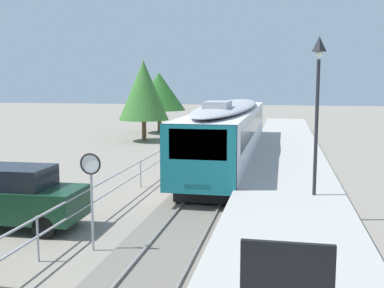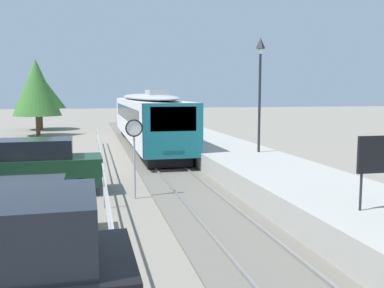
{
  "view_description": "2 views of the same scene",
  "coord_description": "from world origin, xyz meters",
  "px_view_note": "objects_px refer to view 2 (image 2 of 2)",
  "views": [
    {
      "loc": [
        3.0,
        1.24,
        4.72
      ],
      "look_at": [
        -1.0,
        21.41,
        2.0
      ],
      "focal_mm": 43.24,
      "sensor_mm": 36.0,
      "label": 1
    },
    {
      "loc": [
        -3.62,
        -1.93,
        3.72
      ],
      "look_at": [
        0.4,
        15.41,
        1.6
      ],
      "focal_mm": 40.5,
      "sensor_mm": 36.0,
      "label": 2
    }
  ],
  "objects_px": {
    "parked_hatchback_yellow": "(16,210)",
    "parked_suv_dark_green": "(36,166)",
    "platform_notice_board": "(380,157)",
    "speed_limit_sign": "(134,139)",
    "platform_lamp_mid_platform": "(260,73)",
    "commuter_train": "(146,116)"
  },
  "relations": [
    {
      "from": "commuter_train",
      "to": "platform_lamp_mid_platform",
      "type": "distance_m",
      "value": 11.17
    },
    {
      "from": "platform_notice_board",
      "to": "platform_lamp_mid_platform",
      "type": "bearing_deg",
      "value": 84.38
    },
    {
      "from": "platform_lamp_mid_platform",
      "to": "parked_hatchback_yellow",
      "type": "distance_m",
      "value": 13.03
    },
    {
      "from": "commuter_train",
      "to": "platform_lamp_mid_platform",
      "type": "height_order",
      "value": "platform_lamp_mid_platform"
    },
    {
      "from": "parked_suv_dark_green",
      "to": "speed_limit_sign",
      "type": "bearing_deg",
      "value": -23.08
    },
    {
      "from": "platform_notice_board",
      "to": "parked_hatchback_yellow",
      "type": "distance_m",
      "value": 9.06
    },
    {
      "from": "parked_hatchback_yellow",
      "to": "parked_suv_dark_green",
      "type": "distance_m",
      "value": 5.12
    },
    {
      "from": "speed_limit_sign",
      "to": "parked_hatchback_yellow",
      "type": "xyz_separation_m",
      "value": [
        -3.34,
        -3.64,
        -1.33
      ]
    },
    {
      "from": "platform_lamp_mid_platform",
      "to": "parked_hatchback_yellow",
      "type": "height_order",
      "value": "platform_lamp_mid_platform"
    },
    {
      "from": "parked_suv_dark_green",
      "to": "parked_hatchback_yellow",
      "type": "bearing_deg",
      "value": -88.78
    },
    {
      "from": "commuter_train",
      "to": "platform_lamp_mid_platform",
      "type": "bearing_deg",
      "value": -67.87
    },
    {
      "from": "platform_lamp_mid_platform",
      "to": "speed_limit_sign",
      "type": "relative_size",
      "value": 1.91
    },
    {
      "from": "commuter_train",
      "to": "speed_limit_sign",
      "type": "bearing_deg",
      "value": -98.77
    },
    {
      "from": "platform_lamp_mid_platform",
      "to": "speed_limit_sign",
      "type": "bearing_deg",
      "value": -146.13
    },
    {
      "from": "speed_limit_sign",
      "to": "commuter_train",
      "type": "bearing_deg",
      "value": 81.23
    },
    {
      "from": "parked_hatchback_yellow",
      "to": "parked_suv_dark_green",
      "type": "height_order",
      "value": "parked_suv_dark_green"
    },
    {
      "from": "platform_notice_board",
      "to": "commuter_train",
      "type": "bearing_deg",
      "value": 98.66
    },
    {
      "from": "platform_notice_board",
      "to": "parked_suv_dark_green",
      "type": "xyz_separation_m",
      "value": [
        -8.75,
        7.47,
        -1.13
      ]
    },
    {
      "from": "speed_limit_sign",
      "to": "parked_suv_dark_green",
      "type": "bearing_deg",
      "value": 156.92
    },
    {
      "from": "platform_notice_board",
      "to": "parked_suv_dark_green",
      "type": "relative_size",
      "value": 0.39
    },
    {
      "from": "platform_lamp_mid_platform",
      "to": "parked_suv_dark_green",
      "type": "relative_size",
      "value": 1.15
    },
    {
      "from": "platform_lamp_mid_platform",
      "to": "speed_limit_sign",
      "type": "distance_m",
      "value": 8.0
    }
  ]
}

